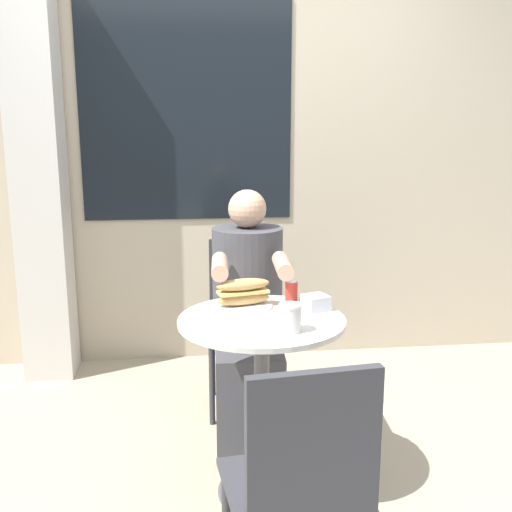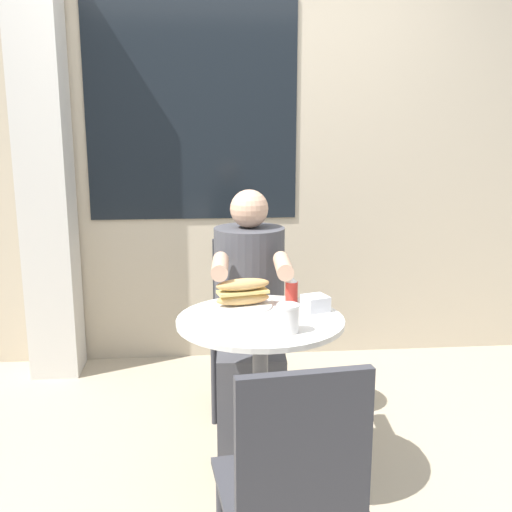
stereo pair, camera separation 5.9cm
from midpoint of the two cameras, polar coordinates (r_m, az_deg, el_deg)
name	(u,v)px [view 2 (the right image)]	position (r m, az deg, el deg)	size (l,w,h in m)	color
ground_plane	(260,493)	(2.60, 1.09, -21.61)	(8.00, 8.00, 0.00)	tan
storefront_wall	(236,134)	(3.69, -1.49, 11.55)	(8.00, 0.09, 2.80)	#B7A88E
lattice_pillar	(45,171)	(3.60, -19.00, 7.66)	(0.27, 0.27, 2.40)	beige
cafe_table	(260,369)	(2.35, 1.15, -10.70)	(0.64, 0.64, 0.74)	beige
diner_chair	(246,307)	(3.14, -0.39, -4.91)	(0.40, 0.40, 0.87)	#333338
seated_diner	(250,331)	(2.81, 0.05, -7.20)	(0.35, 0.59, 1.17)	#424247
empty_chair_across	(295,481)	(1.72, 4.74, -20.61)	(0.42, 0.42, 0.87)	#333338
sandwich_on_plate	(243,295)	(2.40, -0.54, -3.71)	(0.23, 0.23, 0.12)	white
drink_cup	(288,318)	(2.11, 3.87, -5.93)	(0.08, 0.08, 0.10)	silver
napkin_box	(315,303)	(2.37, 6.40, -4.49)	(0.11, 0.11, 0.06)	silver
condiment_bottle	(292,290)	(2.46, 4.10, -3.22)	(0.05, 0.05, 0.11)	red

